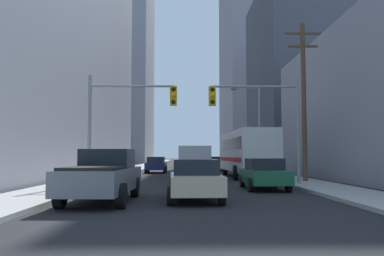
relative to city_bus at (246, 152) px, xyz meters
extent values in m
cube|color=#9E9E99|center=(-10.54, 24.33, -1.85)|extent=(2.80, 160.00, 0.15)
cube|color=#9E9E99|center=(2.30, 24.33, -1.85)|extent=(2.80, 160.00, 0.15)
cube|color=silver|center=(0.00, -0.01, 0.02)|extent=(2.85, 11.57, 2.90)
cube|color=black|center=(-1.26, -0.01, 0.54)|extent=(0.35, 10.58, 0.80)
cube|color=red|center=(-1.26, -0.01, -0.56)|extent=(0.34, 10.58, 0.28)
cylinder|color=black|center=(-1.17, 4.02, -1.43)|extent=(0.32, 1.00, 1.00)
cylinder|color=black|center=(1.18, 4.02, -1.43)|extent=(0.32, 1.00, 1.00)
cylinder|color=black|center=(-1.17, -3.23, -1.43)|extent=(0.32, 1.00, 1.00)
cylinder|color=black|center=(1.18, -3.23, -1.43)|extent=(0.32, 1.00, 1.00)
cube|color=slate|center=(-7.58, -15.82, -1.13)|extent=(2.20, 5.47, 0.80)
cube|color=black|center=(-7.58, -14.85, -0.38)|extent=(1.87, 1.87, 0.70)
cube|color=black|center=(-7.58, -17.17, -0.68)|extent=(1.85, 2.44, 0.10)
cylinder|color=black|center=(-8.54, -14.09, -1.53)|extent=(0.28, 0.80, 0.80)
cylinder|color=black|center=(-6.62, -14.09, -1.53)|extent=(0.28, 0.80, 0.80)
cylinder|color=black|center=(-8.54, -17.55, -1.53)|extent=(0.28, 0.80, 0.80)
cylinder|color=black|center=(-6.62, -17.55, -1.53)|extent=(0.28, 0.80, 0.80)
cube|color=#B7BABF|center=(-4.03, -2.97, -0.62)|extent=(2.11, 5.24, 1.90)
cube|color=black|center=(-4.03, -0.37, -0.20)|extent=(1.76, 0.06, 0.60)
cylinder|color=black|center=(-4.99, -1.31, -1.57)|extent=(0.24, 0.72, 0.72)
cylinder|color=black|center=(-3.07, -1.31, -1.57)|extent=(0.24, 0.72, 0.72)
cylinder|color=black|center=(-4.99, -4.64, -1.57)|extent=(0.24, 0.72, 0.72)
cylinder|color=black|center=(-3.07, -4.64, -1.57)|extent=(0.24, 0.72, 0.72)
cube|color=#C6B793|center=(-4.25, -15.40, -1.28)|extent=(1.93, 4.25, 0.65)
cube|color=black|center=(-4.25, -15.55, -0.68)|extent=(1.64, 1.95, 0.55)
cylinder|color=black|center=(-5.11, -14.06, -1.61)|extent=(0.22, 0.64, 0.64)
cylinder|color=black|center=(-3.38, -14.06, -1.61)|extent=(0.22, 0.64, 0.64)
cylinder|color=black|center=(-5.11, -16.74, -1.61)|extent=(0.22, 0.64, 0.64)
cylinder|color=black|center=(-3.38, -16.74, -1.61)|extent=(0.22, 0.64, 0.64)
cube|color=#195938|center=(-0.75, -10.61, -1.28)|extent=(1.91, 4.25, 0.65)
cube|color=black|center=(-0.75, -10.76, -0.68)|extent=(1.63, 1.94, 0.55)
cylinder|color=black|center=(-1.62, -9.27, -1.61)|extent=(0.22, 0.64, 0.64)
cylinder|color=black|center=(0.11, -9.27, -1.61)|extent=(0.22, 0.64, 0.64)
cylinder|color=black|center=(-1.62, -11.95, -1.61)|extent=(0.22, 0.64, 0.64)
cylinder|color=black|center=(0.11, -11.95, -1.61)|extent=(0.22, 0.64, 0.64)
cube|color=#141E4C|center=(-7.32, 8.24, -1.28)|extent=(1.86, 4.22, 0.65)
cube|color=black|center=(-7.32, 8.09, -0.68)|extent=(1.61, 1.92, 0.55)
cylinder|color=black|center=(-8.19, 9.59, -1.61)|extent=(0.22, 0.64, 0.64)
cylinder|color=black|center=(-6.46, 9.59, -1.61)|extent=(0.22, 0.64, 0.64)
cylinder|color=black|center=(-8.19, 6.90, -1.61)|extent=(0.22, 0.64, 0.64)
cylinder|color=black|center=(-6.46, 6.90, -1.61)|extent=(0.22, 0.64, 0.64)
cube|color=maroon|center=(-0.90, 13.54, -1.28)|extent=(1.95, 4.26, 0.65)
cube|color=black|center=(-0.90, 13.39, -0.68)|extent=(1.65, 1.96, 0.55)
cylinder|color=black|center=(-1.76, 14.88, -1.61)|extent=(0.22, 0.64, 0.64)
cylinder|color=black|center=(-0.04, 14.88, -1.61)|extent=(0.22, 0.64, 0.64)
cylinder|color=black|center=(-1.76, 12.20, -1.61)|extent=(0.22, 0.64, 0.64)
cylinder|color=black|center=(-0.04, 12.20, -1.61)|extent=(0.22, 0.64, 0.64)
cube|color=white|center=(-4.10, 30.19, -1.28)|extent=(1.86, 4.23, 0.65)
cube|color=black|center=(-4.10, 30.04, -0.68)|extent=(1.61, 1.92, 0.55)
cylinder|color=black|center=(-4.96, 31.53, -1.61)|extent=(0.22, 0.64, 0.64)
cylinder|color=black|center=(-3.23, 31.53, -1.61)|extent=(0.22, 0.64, 0.64)
cylinder|color=black|center=(-4.96, 28.84, -1.61)|extent=(0.22, 0.64, 0.64)
cylinder|color=black|center=(-3.23, 28.84, -1.61)|extent=(0.22, 0.64, 0.64)
cylinder|color=gray|center=(-9.74, -8.74, 1.07)|extent=(0.18, 0.18, 6.00)
cylinder|color=gray|center=(-7.49, -8.74, 3.47)|extent=(4.50, 0.12, 0.12)
cube|color=gold|center=(-5.24, -8.74, 2.95)|extent=(0.38, 0.30, 1.05)
sphere|color=black|center=(-5.24, -8.91, 3.29)|extent=(0.24, 0.24, 0.24)
sphere|color=#F9A514|center=(-5.24, -8.91, 2.95)|extent=(0.24, 0.24, 0.24)
sphere|color=black|center=(-5.24, -8.91, 2.61)|extent=(0.24, 0.24, 0.24)
cylinder|color=gray|center=(1.50, -8.74, 1.07)|extent=(0.18, 0.18, 6.00)
cylinder|color=gray|center=(-0.82, -8.74, 3.47)|extent=(4.64, 0.12, 0.12)
cube|color=gold|center=(-3.14, -8.74, 2.95)|extent=(0.38, 0.30, 1.05)
sphere|color=black|center=(-3.14, -8.91, 3.29)|extent=(0.24, 0.24, 0.24)
sphere|color=#F9A514|center=(-3.14, -8.91, 2.95)|extent=(0.24, 0.24, 0.24)
sphere|color=black|center=(-3.14, -8.91, 2.61)|extent=(0.24, 0.24, 0.24)
cylinder|color=brown|center=(2.58, -6.33, 2.92)|extent=(0.28, 0.28, 9.71)
cube|color=brown|center=(2.58, -6.33, 7.18)|extent=(2.20, 0.12, 0.12)
cube|color=brown|center=(2.58, -6.33, 6.38)|extent=(1.80, 0.12, 0.12)
cylinder|color=gray|center=(1.60, 2.93, 1.82)|extent=(0.16, 0.16, 7.50)
cylinder|color=gray|center=(0.55, 2.93, 5.37)|extent=(2.10, 0.10, 0.10)
ellipsoid|color=#4C4C51|center=(-0.49, 2.93, 5.27)|extent=(0.56, 0.32, 0.20)
cube|color=#93939E|center=(-22.73, 18.89, 12.93)|extent=(19.37, 27.81, 29.71)
cube|color=#93939E|center=(-22.12, 66.94, 28.29)|extent=(18.40, 24.73, 60.43)
cube|color=#4C515B|center=(13.53, 22.67, 9.90)|extent=(16.77, 19.20, 23.66)
cube|color=#93939E|center=(12.05, 61.20, 29.43)|extent=(14.67, 29.51, 62.72)
camera|label=1|loc=(-4.65, -30.31, -0.26)|focal=37.63mm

